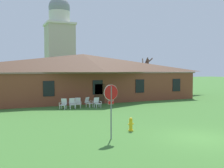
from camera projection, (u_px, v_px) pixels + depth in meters
ground_plane at (200, 138)px, 13.53m from camera, size 200.00×200.00×0.00m
brick_building at (83, 76)px, 31.76m from camera, size 26.39×10.40×5.52m
dome_tower at (60, 46)px, 47.74m from camera, size 5.18×5.18×17.82m
stop_sign at (111, 100)px, 13.28m from camera, size 0.80×0.12×2.81m
lawn_chair_by_porch at (63, 104)px, 23.69m from camera, size 0.84×0.86×0.96m
lawn_chair_near_door at (72, 103)px, 23.97m from camera, size 0.68×0.71×0.96m
lawn_chair_left_end at (78, 103)px, 24.43m from camera, size 0.73×0.78×0.96m
lawn_chair_middle at (89, 102)px, 24.90m from camera, size 0.84×0.87×0.96m
lawn_chair_right_end at (97, 102)px, 24.58m from camera, size 0.67×0.70×0.96m
bare_tree_beside_building at (147, 74)px, 38.69m from camera, size 1.87×1.86×5.46m
fire_hydrant at (131, 125)px, 15.16m from camera, size 0.36×0.28×0.79m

